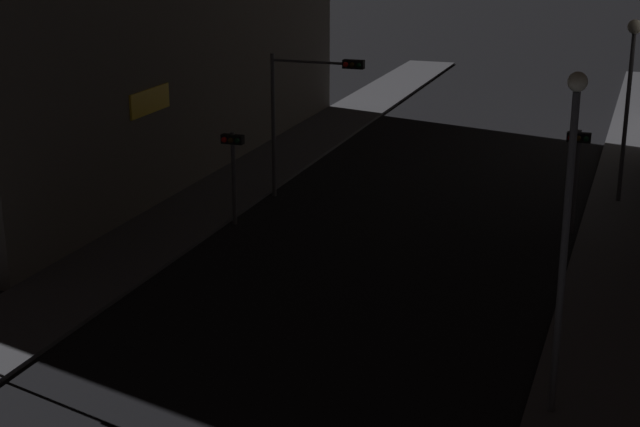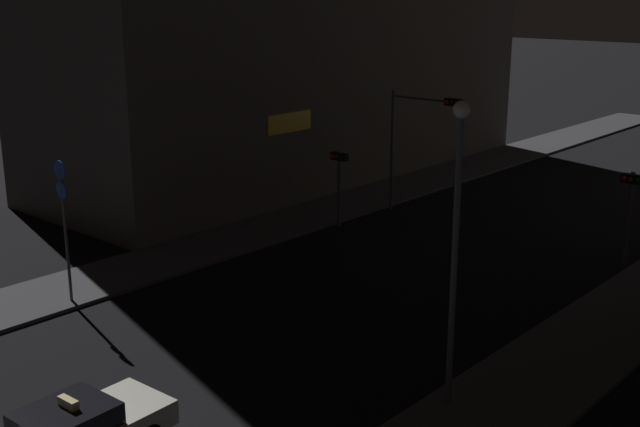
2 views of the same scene
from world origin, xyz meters
name	(u,v)px [view 2 (image 2 of 2)]	position (x,y,z in m)	size (l,w,h in m)	color
sidewalk_left	(387,192)	(-7.68, 31.60, 0.06)	(3.35, 67.20, 0.13)	#424247
traffic_light_overhead	(416,128)	(-4.43, 29.35, 4.01)	(3.70, 0.42, 5.61)	#47474C
traffic_light_left_kerb	(339,172)	(-5.76, 25.54, 2.44)	(0.80, 0.42, 3.37)	#47474C
traffic_light_right_kerb	(630,200)	(5.76, 28.50, 2.64)	(0.80, 0.42, 3.68)	#47474C
sign_pole_left	(64,217)	(-6.55, 12.75, 3.00)	(0.61, 0.10, 4.75)	#47474C
street_lamp_near_block	(456,226)	(6.56, 15.30, 4.75)	(0.41, 0.41, 7.58)	#47474C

